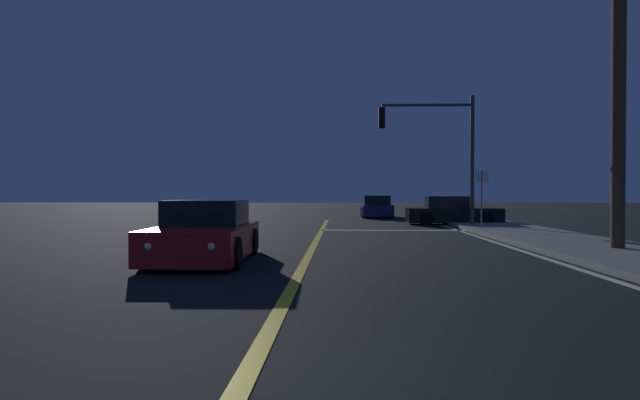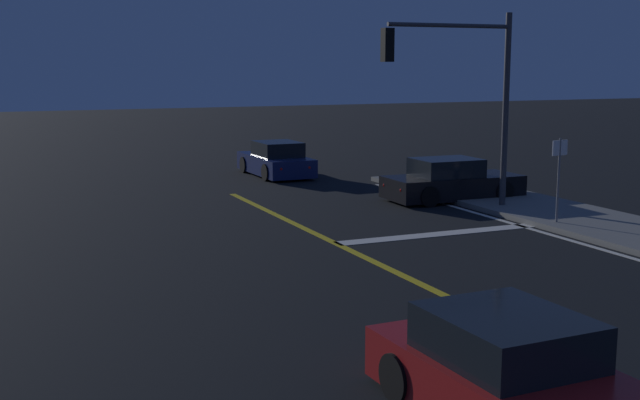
# 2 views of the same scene
# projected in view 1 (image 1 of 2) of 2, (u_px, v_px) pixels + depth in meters

# --- Properties ---
(ground_plane) EXTENTS (160.00, 160.00, 0.00)m
(ground_plane) POSITION_uv_depth(u_px,v_px,m) (235.00, 397.00, 4.05)
(ground_plane) COLOR black
(sidewalk_right) EXTENTS (3.20, 35.03, 0.15)m
(sidewalk_right) POSITION_uv_depth(u_px,v_px,m) (607.00, 251.00, 13.49)
(sidewalk_right) COLOR slate
(sidewalk_right) RESTS_ON ground
(lane_line_center) EXTENTS (0.20, 33.08, 0.01)m
(lane_line_center) POSITION_uv_depth(u_px,v_px,m) (310.00, 253.00, 13.78)
(lane_line_center) COLOR gold
(lane_line_center) RESTS_ON ground
(lane_line_edge_right) EXTENTS (0.16, 33.08, 0.01)m
(lane_line_edge_right) POSITION_uv_depth(u_px,v_px,m) (530.00, 254.00, 13.57)
(lane_line_edge_right) COLOR silver
(lane_line_edge_right) RESTS_ON ground
(stop_bar) EXTENTS (5.68, 0.50, 0.01)m
(stop_bar) POSITION_uv_depth(u_px,v_px,m) (393.00, 230.00, 21.89)
(stop_bar) COLOR silver
(stop_bar) RESTS_ON ground
(car_following_oncoming_black) EXTENTS (4.43, 1.99, 1.34)m
(car_following_oncoming_black) POSITION_uv_depth(u_px,v_px,m) (452.00, 212.00, 26.14)
(car_following_oncoming_black) COLOR black
(car_following_oncoming_black) RESTS_ON ground
(car_lead_oncoming_red) EXTENTS (2.06, 4.21, 1.34)m
(car_lead_oncoming_red) POSITION_uv_depth(u_px,v_px,m) (205.00, 234.00, 12.18)
(car_lead_oncoming_red) COLOR maroon
(car_lead_oncoming_red) RESTS_ON ground
(car_far_approaching_navy) EXTENTS (1.91, 4.18, 1.34)m
(car_far_approaching_navy) POSITION_uv_depth(u_px,v_px,m) (376.00, 208.00, 33.87)
(car_far_approaching_navy) COLOR navy
(car_far_approaching_navy) RESTS_ON ground
(traffic_signal_near_right) EXTENTS (4.17, 0.28, 5.74)m
(traffic_signal_near_right) POSITION_uv_depth(u_px,v_px,m) (438.00, 139.00, 24.05)
(traffic_signal_near_right) COLOR #38383D
(traffic_signal_near_right) RESTS_ON ground
(utility_pole_right) EXTENTS (1.82, 0.33, 9.60)m
(utility_pole_right) POSITION_uv_depth(u_px,v_px,m) (619.00, 51.00, 13.50)
(utility_pole_right) COLOR #4C3823
(utility_pole_right) RESTS_ON ground
(street_sign_corner) EXTENTS (0.56, 0.13, 2.38)m
(street_sign_corner) POSITION_uv_depth(u_px,v_px,m) (481.00, 190.00, 21.24)
(street_sign_corner) COLOR slate
(street_sign_corner) RESTS_ON ground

